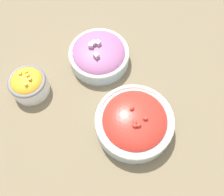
{
  "coord_description": "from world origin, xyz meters",
  "views": [
    {
      "loc": [
        -0.17,
        0.26,
        0.68
      ],
      "look_at": [
        0.0,
        0.0,
        0.03
      ],
      "focal_mm": 40.0,
      "sensor_mm": 36.0,
      "label": 1
    }
  ],
  "objects": [
    {
      "name": "ground_plane",
      "position": [
        0.0,
        0.0,
        0.0
      ],
      "size": [
        3.0,
        3.0,
        0.0
      ],
      "primitive_type": "plane",
      "color": "#75664C"
    },
    {
      "name": "bowl_red_onion",
      "position": [
        0.12,
        -0.1,
        0.03
      ],
      "size": [
        0.19,
        0.19,
        0.08
      ],
      "color": "#B2C1CC",
      "rests_on": "ground_plane"
    },
    {
      "name": "bowl_squash",
      "position": [
        0.23,
        0.1,
        0.04
      ],
      "size": [
        0.11,
        0.11,
        0.08
      ],
      "color": "white",
      "rests_on": "ground_plane"
    },
    {
      "name": "bowl_cherry_tomatoes",
      "position": [
        -0.09,
        0.03,
        0.04
      ],
      "size": [
        0.21,
        0.21,
        0.09
      ],
      "color": "#B2C1CC",
      "rests_on": "ground_plane"
    }
  ]
}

